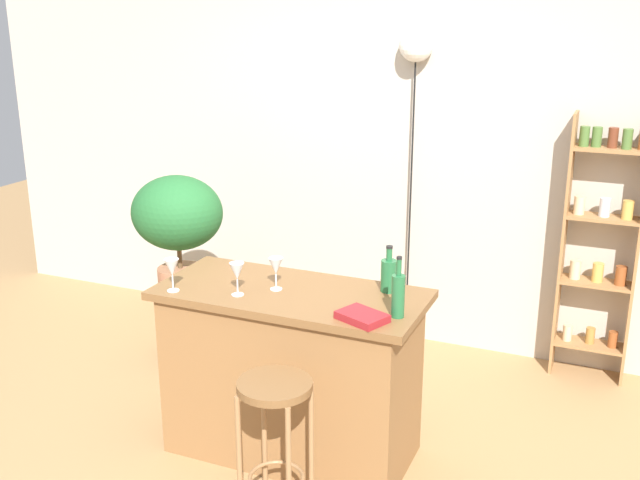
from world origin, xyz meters
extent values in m
cube|color=#BCB2A3|center=(0.00, 1.95, 1.40)|extent=(6.40, 0.10, 2.80)
cube|color=olive|center=(0.00, 0.30, 0.42)|extent=(1.22, 0.56, 0.85)
cube|color=brown|center=(0.00, 0.30, 0.87)|extent=(1.32, 0.61, 0.04)
cylinder|color=#997047|center=(0.06, -0.36, 0.33)|extent=(0.02, 0.02, 0.66)
cylinder|color=#997047|center=(0.29, -0.36, 0.33)|extent=(0.02, 0.02, 0.66)
cylinder|color=#997047|center=(0.06, -0.12, 0.33)|extent=(0.02, 0.02, 0.66)
cylinder|color=#997047|center=(0.29, -0.12, 0.33)|extent=(0.02, 0.02, 0.66)
torus|color=#997047|center=(0.18, -0.24, 0.22)|extent=(0.25, 0.25, 0.02)
cylinder|color=brown|center=(0.18, -0.24, 0.68)|extent=(0.33, 0.33, 0.03)
cube|color=#9E7042|center=(1.13, 1.79, 0.82)|extent=(0.02, 0.18, 1.64)
cube|color=#9E7042|center=(1.55, 1.79, 0.82)|extent=(0.02, 0.18, 1.64)
cube|color=#9E7042|center=(1.34, 1.79, 0.20)|extent=(0.40, 0.18, 0.02)
cylinder|color=beige|center=(1.21, 1.78, 0.26)|extent=(0.06, 0.06, 0.10)
cylinder|color=#AD7A38|center=(1.35, 1.79, 0.26)|extent=(0.06, 0.06, 0.10)
cylinder|color=#994C23|center=(1.48, 1.79, 0.26)|extent=(0.06, 0.06, 0.10)
cube|color=#9E7042|center=(1.34, 1.79, 0.61)|extent=(0.40, 0.18, 0.02)
cylinder|color=beige|center=(1.22, 1.80, 0.68)|extent=(0.07, 0.07, 0.12)
cylinder|color=gold|center=(1.35, 1.80, 0.68)|extent=(0.07, 0.07, 0.12)
cylinder|color=#994C23|center=(1.48, 1.79, 0.68)|extent=(0.07, 0.07, 0.12)
cube|color=#9E7042|center=(1.34, 1.79, 1.02)|extent=(0.40, 0.18, 0.02)
cylinder|color=beige|center=(1.20, 1.79, 1.09)|extent=(0.06, 0.06, 0.11)
cylinder|color=silver|center=(1.35, 1.80, 1.09)|extent=(0.06, 0.06, 0.11)
cylinder|color=gold|center=(1.47, 1.79, 1.09)|extent=(0.06, 0.06, 0.11)
cube|color=#9E7042|center=(1.34, 1.79, 1.43)|extent=(0.40, 0.18, 0.02)
cylinder|color=#4C7033|center=(1.19, 1.79, 1.50)|extent=(0.06, 0.06, 0.12)
cylinder|color=#4C7033|center=(1.26, 1.79, 1.50)|extent=(0.06, 0.06, 0.12)
cylinder|color=brown|center=(1.35, 1.80, 1.50)|extent=(0.06, 0.06, 0.12)
cylinder|color=#4C7033|center=(1.42, 1.78, 1.50)|extent=(0.06, 0.06, 0.12)
cylinder|color=#2D2823|center=(-1.13, 1.03, 0.19)|extent=(0.31, 0.31, 0.37)
cylinder|color=#A86B4C|center=(-1.13, 1.03, 0.49)|extent=(0.29, 0.29, 0.24)
cylinder|color=brown|center=(-1.13, 1.03, 0.69)|extent=(0.03, 0.03, 0.16)
ellipsoid|color=#23602D|center=(-1.13, 1.03, 0.98)|extent=(0.59, 0.53, 0.47)
cylinder|color=#236638|center=(0.44, 0.49, 0.97)|extent=(0.08, 0.08, 0.16)
cylinder|color=#236638|center=(0.44, 0.49, 1.08)|extent=(0.03, 0.03, 0.06)
cylinder|color=black|center=(0.44, 0.49, 1.12)|extent=(0.03, 0.03, 0.01)
cylinder|color=#236638|center=(0.58, 0.20, 0.99)|extent=(0.06, 0.06, 0.20)
cylinder|color=#236638|center=(0.58, 0.20, 1.12)|extent=(0.02, 0.02, 0.08)
cylinder|color=black|center=(0.58, 0.20, 1.17)|extent=(0.03, 0.03, 0.01)
cylinder|color=silver|center=(-0.07, 0.29, 0.89)|extent=(0.06, 0.06, 0.00)
cylinder|color=silver|center=(-0.07, 0.29, 0.93)|extent=(0.01, 0.01, 0.07)
cone|color=silver|center=(-0.07, 0.29, 1.01)|extent=(0.07, 0.07, 0.08)
cylinder|color=silver|center=(-0.21, 0.15, 0.89)|extent=(0.06, 0.06, 0.00)
cylinder|color=silver|center=(-0.21, 0.15, 0.93)|extent=(0.01, 0.01, 0.07)
cone|color=silver|center=(-0.21, 0.15, 1.01)|extent=(0.07, 0.07, 0.08)
cylinder|color=silver|center=(-0.53, 0.08, 0.89)|extent=(0.06, 0.06, 0.00)
cylinder|color=silver|center=(-0.53, 0.08, 0.93)|extent=(0.01, 0.01, 0.07)
cone|color=silver|center=(-0.53, 0.08, 1.01)|extent=(0.07, 0.07, 0.08)
cube|color=maroon|center=(0.45, 0.10, 0.91)|extent=(0.25, 0.22, 0.03)
cylinder|color=black|center=(0.15, 1.84, 1.00)|extent=(0.01, 0.01, 1.99)
sphere|color=white|center=(0.15, 1.84, 1.99)|extent=(0.21, 0.21, 0.21)
camera|label=1|loc=(1.48, -2.81, 2.22)|focal=42.24mm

